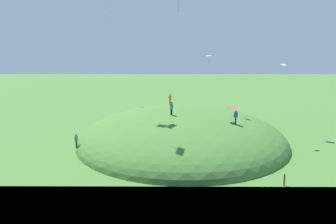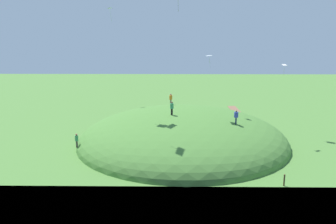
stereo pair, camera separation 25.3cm
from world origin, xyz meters
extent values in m
plane|color=#497833|center=(0.00, 0.00, 0.00)|extent=(160.00, 160.00, 0.00)
ellipsoid|color=#477932|center=(7.22, 2.69, 0.00)|extent=(26.58, 25.82, 7.86)
cube|color=brown|center=(21.83, -7.12, 0.02)|extent=(14.44, 1.91, 0.04)
cube|color=black|center=(5.28, 4.04, 4.25)|extent=(0.15, 0.24, 0.77)
cylinder|color=#3D9461|center=(5.28, 4.04, 4.94)|extent=(0.45, 0.45, 0.61)
sphere|color=brown|center=(5.28, 4.04, 5.36)|extent=(0.23, 0.23, 0.23)
cube|color=#413C34|center=(2.94, 14.77, 0.98)|extent=(0.16, 0.23, 0.79)
cylinder|color=#3C8F5A|center=(2.94, 14.77, 1.69)|extent=(0.45, 0.45, 0.62)
sphere|color=#A4664D|center=(2.94, 14.77, 2.12)|extent=(0.24, 0.24, 0.24)
cube|color=navy|center=(3.38, -3.16, 3.69)|extent=(0.26, 0.15, 0.76)
cylinder|color=#3C49B9|center=(3.38, -3.16, 4.37)|extent=(0.49, 0.49, 0.60)
sphere|color=#94794D|center=(3.38, -3.16, 4.78)|extent=(0.23, 0.23, 0.23)
cube|color=brown|center=(13.01, 4.20, 3.88)|extent=(0.25, 0.20, 0.75)
cylinder|color=orange|center=(13.01, 4.20, 4.55)|extent=(0.53, 0.53, 0.59)
sphere|color=#936653|center=(13.01, 4.20, 4.96)|extent=(0.22, 0.22, 0.22)
cube|color=white|center=(7.19, -9.30, 9.56)|extent=(0.69, 0.77, 0.17)
cylinder|color=white|center=(7.06, -9.28, 8.93)|extent=(0.11, 0.05, 0.95)
cylinder|color=white|center=(-0.67, 3.45, 15.93)|extent=(0.06, 0.08, 1.39)
cube|color=white|center=(17.26, 12.98, 16.72)|extent=(0.79, 0.61, 0.13)
cylinder|color=white|center=(17.54, 12.88, 15.58)|extent=(0.18, 0.20, 1.90)
cube|color=white|center=(6.00, -0.22, 10.71)|extent=(0.89, 0.65, 0.08)
cylinder|color=white|center=(5.84, -0.31, 9.96)|extent=(0.08, 0.16, 1.07)
cylinder|color=brown|center=(-5.73, -5.98, 0.54)|extent=(0.14, 0.14, 1.08)
camera|label=1|loc=(-35.07, 4.19, 13.36)|focal=37.79mm
camera|label=2|loc=(-35.07, 3.94, 13.36)|focal=37.79mm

